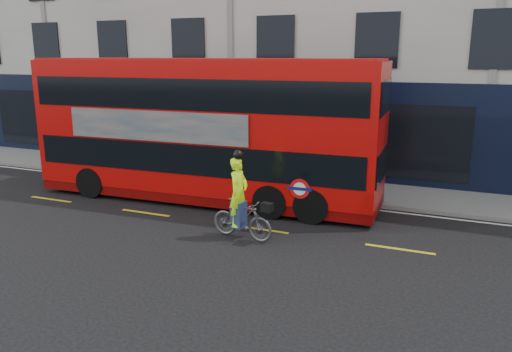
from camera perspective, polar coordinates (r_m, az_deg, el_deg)
The scene contains 8 objects.
ground at distance 15.46m, azimuth -15.69°, elevation -5.67°, with size 120.00×120.00×0.00m, color black.
pavement at distance 20.69m, azimuth -4.55°, elevation -0.12°, with size 60.00×3.00×0.12m, color gray.
kerb at distance 19.41m, azimuth -6.58°, elevation -1.09°, with size 60.00×0.12×0.13m, color slate.
building_terrace at distance 26.09m, azimuth 1.99°, elevation 19.21°, with size 50.00×10.07×15.00m.
road_edge_line at distance 19.17m, azimuth -7.01°, elevation -1.47°, with size 58.00×0.10×0.01m, color silver.
lane_dashes at distance 16.59m, azimuth -12.50°, elevation -4.13°, with size 58.00×0.12×0.01m, color gold, non-canonical shape.
bus at distance 17.28m, azimuth -5.81°, elevation 5.35°, with size 12.19×3.21×4.88m.
cyclist at distance 13.77m, azimuth -1.75°, elevation -3.83°, with size 1.93×0.77×2.51m.
Camera 1 is at (9.28, -11.32, 5.00)m, focal length 35.00 mm.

